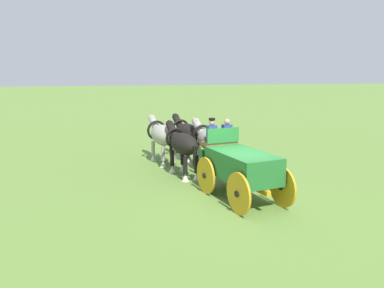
{
  "coord_description": "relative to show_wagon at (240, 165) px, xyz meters",
  "views": [
    {
      "loc": [
        -12.09,
        4.5,
        4.44
      ],
      "look_at": [
        4.41,
        0.79,
        1.2
      ],
      "focal_mm": 35.65,
      "sensor_mm": 36.0,
      "label": 1
    }
  ],
  "objects": [
    {
      "name": "draft_horse_lead_off",
      "position": [
        6.21,
        0.6,
        0.16
      ],
      "size": [
        2.97,
        1.31,
        2.23
      ],
      "color": "black",
      "rests_on": "ground"
    },
    {
      "name": "show_wagon",
      "position": [
        0.0,
        0.0,
        0.0
      ],
      "size": [
        5.95,
        2.46,
        2.71
      ],
      "color": "#236B2D",
      "rests_on": "ground"
    },
    {
      "name": "draft_horse_rear_off",
      "position": [
        3.66,
        0.08,
        0.2
      ],
      "size": [
        3.02,
        1.33,
        2.28
      ],
      "color": "#9E998E",
      "rests_on": "ground"
    },
    {
      "name": "ground_plane",
      "position": [
        -0.18,
        -0.04,
        -1.2
      ],
      "size": [
        220.0,
        220.0,
        0.0
      ],
      "primitive_type": "plane",
      "color": "olive"
    },
    {
      "name": "draft_horse_rear_near",
      "position": [
        3.41,
        1.36,
        0.15
      ],
      "size": [
        3.13,
        1.32,
        2.22
      ],
      "color": "black",
      "rests_on": "ground"
    },
    {
      "name": "draft_horse_lead_near",
      "position": [
        5.95,
        1.88,
        0.15
      ],
      "size": [
        3.07,
        1.38,
        2.22
      ],
      "color": "#9E998E",
      "rests_on": "ground"
    }
  ]
}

